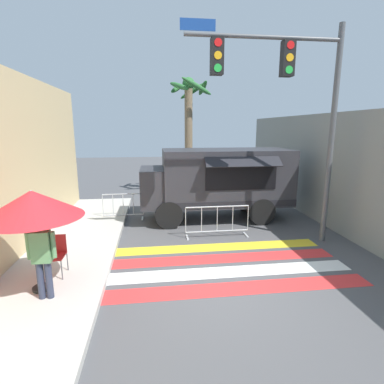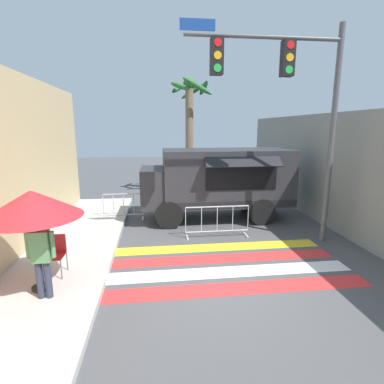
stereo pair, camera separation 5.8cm
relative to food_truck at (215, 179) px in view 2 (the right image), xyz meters
The scene contains 11 objects.
ground_plane 5.06m from the food_truck, 98.64° to the right, with size 60.00×60.00×0.00m, color #4C4C4F.
concrete_wall_right 4.20m from the food_truck, 25.19° to the right, with size 0.20×16.00×3.87m.
crosswalk_painted 4.24m from the food_truck, 100.55° to the right, with size 6.40×2.84×0.01m.
food_truck is the anchor object (origin of this frame).
traffic_signal_pole 4.14m from the food_truck, 61.70° to the right, with size 4.41×0.29×6.11m.
patio_umbrella 6.64m from the food_truck, 133.53° to the right, with size 1.88×1.88×2.07m.
folding_chair 6.15m from the food_truck, 137.39° to the right, with size 0.47×0.47×0.88m.
vendor_person 6.76m from the food_truck, 130.31° to the right, with size 0.53×0.21×1.60m.
barricade_front 2.18m from the food_truck, 99.07° to the right, with size 2.02×0.44×1.00m.
barricade_side 3.57m from the food_truck, behind, with size 1.50×0.44×1.00m.
palm_tree 5.06m from the food_truck, 95.36° to the left, with size 2.10×2.31×5.78m.
Camera 2 is at (-1.45, -5.94, 3.38)m, focal length 28.00 mm.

